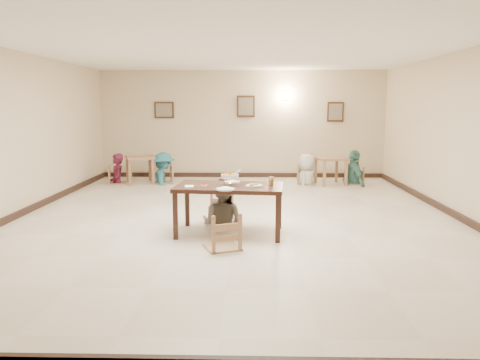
{
  "coord_description": "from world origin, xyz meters",
  "views": [
    {
      "loc": [
        0.28,
        -8.26,
        2.0
      ],
      "look_at": [
        0.08,
        -0.37,
        0.76
      ],
      "focal_mm": 35.0,
      "sensor_mm": 36.0,
      "label": 1
    }
  ],
  "objects_px": {
    "main_table": "(230,190)",
    "bg_chair_rr": "(354,168)",
    "chair_near": "(222,214)",
    "bg_table_left": "(140,161)",
    "bg_chair_lr": "(163,164)",
    "bg_diner_d": "(355,150)",
    "bg_diner_a": "(116,154)",
    "bg_diner_c": "(307,154)",
    "main_diner": "(222,179)",
    "bg_chair_rl": "(307,166)",
    "drink_glass": "(271,181)",
    "chair_far": "(223,196)",
    "bg_chair_ll": "(117,166)",
    "bg_table_right": "(331,162)",
    "curry_warmer": "(230,176)",
    "bg_diner_b": "(163,152)"
  },
  "relations": [
    {
      "from": "chair_far",
      "to": "bg_diner_b",
      "type": "bearing_deg",
      "value": 103.2
    },
    {
      "from": "drink_glass",
      "to": "bg_chair_rr",
      "type": "relative_size",
      "value": 0.16
    },
    {
      "from": "curry_warmer",
      "to": "bg_chair_lr",
      "type": "xyz_separation_m",
      "value": [
        -1.99,
        4.9,
        -0.42
      ]
    },
    {
      "from": "chair_far",
      "to": "drink_glass",
      "type": "height_order",
      "value": "chair_far"
    },
    {
      "from": "chair_near",
      "to": "bg_table_left",
      "type": "relative_size",
      "value": 1.09
    },
    {
      "from": "curry_warmer",
      "to": "bg_table_left",
      "type": "distance_m",
      "value": 5.55
    },
    {
      "from": "chair_far",
      "to": "chair_near",
      "type": "height_order",
      "value": "chair_near"
    },
    {
      "from": "chair_far",
      "to": "bg_chair_rl",
      "type": "relative_size",
      "value": 0.99
    },
    {
      "from": "drink_glass",
      "to": "bg_chair_ll",
      "type": "height_order",
      "value": "drink_glass"
    },
    {
      "from": "drink_glass",
      "to": "bg_chair_rl",
      "type": "distance_m",
      "value": 5.03
    },
    {
      "from": "bg_chair_rr",
      "to": "chair_near",
      "type": "bearing_deg",
      "value": -42.95
    },
    {
      "from": "drink_glass",
      "to": "bg_diner_c",
      "type": "height_order",
      "value": "bg_diner_c"
    },
    {
      "from": "main_table",
      "to": "bg_diner_c",
      "type": "height_order",
      "value": "bg_diner_c"
    },
    {
      "from": "main_table",
      "to": "bg_diner_c",
      "type": "xyz_separation_m",
      "value": [
        1.78,
        4.88,
        0.09
      ]
    },
    {
      "from": "bg_diner_b",
      "to": "bg_chair_rl",
      "type": "bearing_deg",
      "value": -106.64
    },
    {
      "from": "main_table",
      "to": "bg_diner_b",
      "type": "height_order",
      "value": "bg_diner_b"
    },
    {
      "from": "bg_diner_a",
      "to": "bg_diner_c",
      "type": "relative_size",
      "value": 1.01
    },
    {
      "from": "main_table",
      "to": "bg_diner_d",
      "type": "xyz_separation_m",
      "value": [
        3.0,
        4.88,
        0.19
      ]
    },
    {
      "from": "chair_near",
      "to": "bg_table_right",
      "type": "distance_m",
      "value": 6.11
    },
    {
      "from": "bg_diner_a",
      "to": "bg_table_right",
      "type": "bearing_deg",
      "value": 67.72
    },
    {
      "from": "bg_chair_rr",
      "to": "bg_diner_c",
      "type": "xyz_separation_m",
      "value": [
        -1.22,
        -0.0,
        0.35
      ]
    },
    {
      "from": "main_table",
      "to": "bg_chair_rl",
      "type": "height_order",
      "value": "bg_chair_rl"
    },
    {
      "from": "main_diner",
      "to": "bg_chair_rl",
      "type": "xyz_separation_m",
      "value": [
        1.93,
        4.27,
        -0.31
      ]
    },
    {
      "from": "main_table",
      "to": "bg_table_left",
      "type": "relative_size",
      "value": 1.89
    },
    {
      "from": "bg_table_right",
      "to": "bg_chair_rl",
      "type": "height_order",
      "value": "bg_chair_rl"
    },
    {
      "from": "chair_near",
      "to": "bg_chair_lr",
      "type": "relative_size",
      "value": 0.98
    },
    {
      "from": "chair_near",
      "to": "bg_diner_d",
      "type": "distance_m",
      "value": 6.44
    },
    {
      "from": "chair_near",
      "to": "bg_diner_c",
      "type": "xyz_separation_m",
      "value": [
        1.84,
        5.65,
        0.29
      ]
    },
    {
      "from": "main_table",
      "to": "drink_glass",
      "type": "xyz_separation_m",
      "value": [
        0.65,
        -0.01,
        0.15
      ]
    },
    {
      "from": "bg_table_left",
      "to": "bg_chair_lr",
      "type": "relative_size",
      "value": 0.9
    },
    {
      "from": "bg_chair_lr",
      "to": "bg_diner_c",
      "type": "distance_m",
      "value": 3.77
    },
    {
      "from": "bg_table_right",
      "to": "bg_diner_a",
      "type": "bearing_deg",
      "value": -179.9
    },
    {
      "from": "main_table",
      "to": "bg_chair_rr",
      "type": "distance_m",
      "value": 5.73
    },
    {
      "from": "chair_near",
      "to": "bg_chair_ll",
      "type": "distance_m",
      "value": 6.4
    },
    {
      "from": "bg_chair_rr",
      "to": "bg_diner_d",
      "type": "height_order",
      "value": "bg_diner_d"
    },
    {
      "from": "main_diner",
      "to": "bg_diner_d",
      "type": "relative_size",
      "value": 0.88
    },
    {
      "from": "bg_chair_rr",
      "to": "bg_diner_a",
      "type": "height_order",
      "value": "bg_diner_a"
    },
    {
      "from": "chair_far",
      "to": "bg_table_left",
      "type": "distance_m",
      "value": 4.85
    },
    {
      "from": "chair_near",
      "to": "bg_chair_rr",
      "type": "xyz_separation_m",
      "value": [
        3.06,
        5.65,
        -0.07
      ]
    },
    {
      "from": "chair_far",
      "to": "bg_chair_ll",
      "type": "relative_size",
      "value": 1.05
    },
    {
      "from": "drink_glass",
      "to": "bg_table_left",
      "type": "bearing_deg",
      "value": 123.42
    },
    {
      "from": "curry_warmer",
      "to": "bg_chair_ll",
      "type": "xyz_separation_m",
      "value": [
        -3.19,
        4.82,
        -0.47
      ]
    },
    {
      "from": "chair_near",
      "to": "bg_chair_lr",
      "type": "xyz_separation_m",
      "value": [
        -1.91,
        5.66,
        0.01
      ]
    },
    {
      "from": "main_diner",
      "to": "bg_table_left",
      "type": "bearing_deg",
      "value": -40.44
    },
    {
      "from": "chair_near",
      "to": "drink_glass",
      "type": "bearing_deg",
      "value": -154.92
    },
    {
      "from": "bg_table_right",
      "to": "bg_chair_rr",
      "type": "relative_size",
      "value": 0.99
    },
    {
      "from": "bg_chair_ll",
      "to": "bg_diner_d",
      "type": "xyz_separation_m",
      "value": [
        6.18,
        0.06,
        0.44
      ]
    },
    {
      "from": "bg_chair_rl",
      "to": "bg_diner_b",
      "type": "height_order",
      "value": "bg_diner_b"
    },
    {
      "from": "main_table",
      "to": "bg_diner_a",
      "type": "relative_size",
      "value": 1.1
    },
    {
      "from": "chair_far",
      "to": "main_table",
      "type": "bearing_deg",
      "value": -88.87
    }
  ]
}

